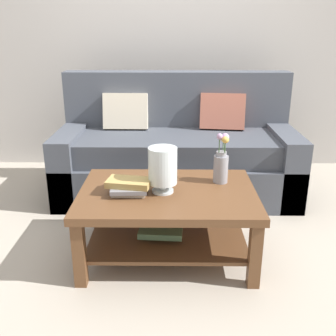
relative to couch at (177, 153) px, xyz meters
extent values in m
plane|color=#ADA393|center=(-0.04, -0.80, -0.36)|extent=(10.00, 10.00, 0.00)
cube|color=#BCB7B2|center=(-0.04, 0.85, 0.99)|extent=(6.40, 0.12, 2.70)
cube|color=#474C56|center=(0.00, -0.07, -0.18)|extent=(2.07, 0.90, 0.36)
cube|color=#40444E|center=(0.00, -0.10, 0.10)|extent=(1.83, 0.74, 0.20)
cube|color=#474C56|center=(0.00, 0.28, 0.35)|extent=(2.07, 0.20, 0.70)
cube|color=#474C56|center=(-0.93, -0.07, -0.06)|extent=(0.20, 0.90, 0.60)
cube|color=#474C56|center=(0.94, -0.07, -0.06)|extent=(0.20, 0.90, 0.60)
cube|color=beige|center=(-0.47, 0.14, 0.36)|extent=(0.40, 0.19, 0.34)
cube|color=#B26651|center=(0.41, 0.14, 0.36)|extent=(0.42, 0.23, 0.34)
cube|color=brown|center=(-0.07, -1.09, 0.07)|extent=(1.12, 0.79, 0.05)
cube|color=brown|center=(-0.58, -1.43, -0.16)|extent=(0.07, 0.07, 0.41)
cube|color=brown|center=(0.44, -1.43, -0.16)|extent=(0.07, 0.07, 0.41)
cube|color=brown|center=(-0.58, -0.75, -0.16)|extent=(0.07, 0.07, 0.41)
cube|color=brown|center=(0.44, -0.75, -0.16)|extent=(0.07, 0.07, 0.41)
cube|color=brown|center=(-0.07, -1.09, -0.22)|extent=(1.00, 0.67, 0.02)
cube|color=beige|center=(-0.11, -1.05, -0.20)|extent=(0.28, 0.21, 0.03)
cube|color=#51704C|center=(-0.11, -1.13, -0.16)|extent=(0.29, 0.22, 0.04)
cube|color=beige|center=(-0.31, -1.13, 0.11)|extent=(0.21, 0.17, 0.03)
cube|color=slate|center=(-0.31, -1.14, 0.14)|extent=(0.23, 0.20, 0.03)
cube|color=tan|center=(-0.31, -1.13, 0.17)|extent=(0.29, 0.20, 0.04)
cylinder|color=silver|center=(-0.10, -1.11, 0.11)|extent=(0.14, 0.14, 0.02)
cylinder|color=silver|center=(-0.10, -1.11, 0.14)|extent=(0.04, 0.04, 0.05)
cylinder|color=silver|center=(-0.10, -1.11, 0.27)|extent=(0.18, 0.18, 0.23)
sphere|color=#51704C|center=(-0.13, -1.11, 0.21)|extent=(0.05, 0.05, 0.05)
sphere|color=#3D6075|center=(-0.07, -1.09, 0.22)|extent=(0.06, 0.06, 0.06)
cylinder|color=gray|center=(0.28, -0.94, 0.19)|extent=(0.10, 0.10, 0.18)
cylinder|color=gray|center=(0.28, -0.94, 0.30)|extent=(0.07, 0.07, 0.03)
cylinder|color=#426638|center=(0.30, -0.94, 0.35)|extent=(0.01, 0.01, 0.08)
sphere|color=#B28CB7|center=(0.30, -0.94, 0.41)|extent=(0.05, 0.05, 0.05)
cylinder|color=#426638|center=(0.30, -0.90, 0.34)|extent=(0.01, 0.01, 0.06)
sphere|color=silver|center=(0.30, -0.90, 0.39)|extent=(0.04, 0.04, 0.04)
cylinder|color=#426638|center=(0.27, -0.92, 0.35)|extent=(0.01, 0.01, 0.09)
sphere|color=gold|center=(0.27, -0.92, 0.41)|extent=(0.04, 0.04, 0.04)
cylinder|color=#426638|center=(0.26, -0.96, 0.36)|extent=(0.01, 0.01, 0.10)
sphere|color=#B28CB7|center=(0.26, -0.96, 0.42)|extent=(0.04, 0.04, 0.04)
cylinder|color=#426638|center=(0.30, -0.97, 0.35)|extent=(0.01, 0.01, 0.08)
sphere|color=gold|center=(0.30, -0.97, 0.40)|extent=(0.05, 0.05, 0.05)
camera|label=1|loc=(-0.05, -3.41, 1.08)|focal=42.21mm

